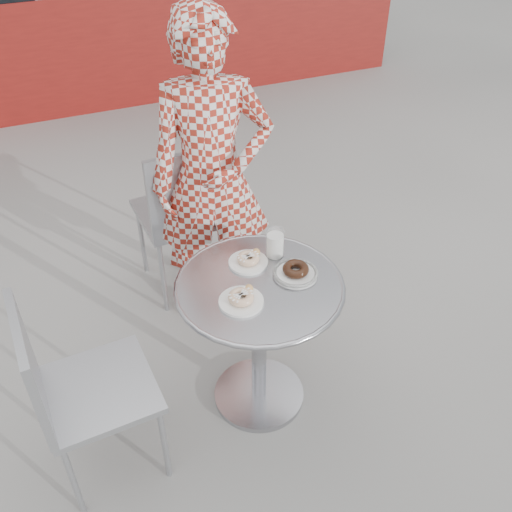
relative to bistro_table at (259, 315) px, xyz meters
name	(u,v)px	position (x,y,z in m)	size (l,w,h in m)	color
ground	(258,400)	(-0.01, -0.02, -0.53)	(60.00, 60.00, 0.00)	#9E9C97
bistro_table	(259,315)	(0.00, 0.00, 0.00)	(0.69, 0.69, 0.70)	#B1B1B6
chair_far	(184,242)	(-0.05, 0.93, -0.24)	(0.47, 0.47, 0.94)	#A4A6AC
chair_left	(103,420)	(-0.71, -0.06, -0.26)	(0.45, 0.44, 0.88)	#A4A6AC
seated_person	(212,180)	(0.04, 0.67, 0.28)	(0.59, 0.39, 1.61)	maroon
plate_far	(249,260)	(0.01, 0.14, 0.19)	(0.17, 0.17, 0.04)	white
plate_near	(242,299)	(-0.10, -0.07, 0.19)	(0.17, 0.17, 0.05)	white
plate_checker	(296,272)	(0.16, 0.00, 0.19)	(0.19, 0.19, 0.05)	white
milk_cup	(275,244)	(0.14, 0.15, 0.23)	(0.08, 0.08, 0.12)	white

